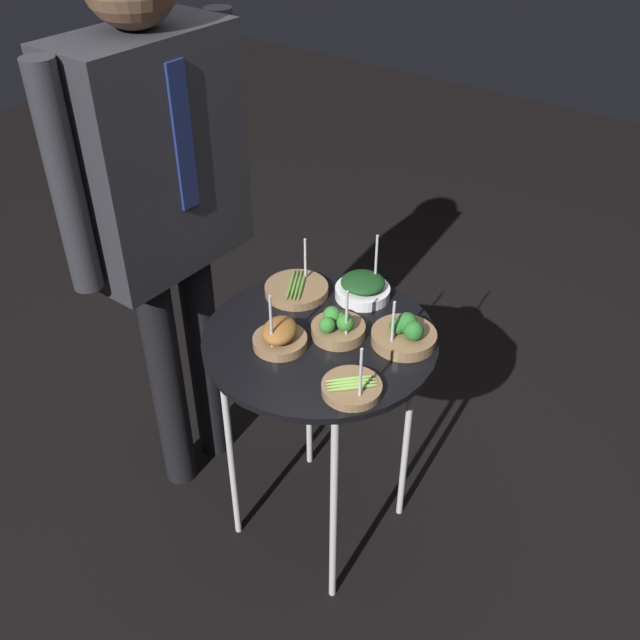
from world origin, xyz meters
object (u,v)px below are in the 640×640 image
(serving_cart, at_px, (320,356))
(waiter_figure, at_px, (159,183))
(bowl_broccoli_near_rim, at_px, (405,334))
(bowl_roast_front_center, at_px, (280,336))
(bowl_spinach_mid_right, at_px, (363,288))
(bowl_broccoli_mid_left, at_px, (337,327))
(bowl_asparagus_far_rim, at_px, (352,388))
(bowl_asparagus_back_left, at_px, (297,289))

(serving_cart, bearing_deg, waiter_figure, 95.08)
(bowl_broccoli_near_rim, distance_m, waiter_figure, 0.74)
(bowl_roast_front_center, xyz_separation_m, waiter_figure, (0.05, 0.43, 0.27))
(bowl_spinach_mid_right, xyz_separation_m, waiter_figure, (-0.25, 0.47, 0.27))
(bowl_spinach_mid_right, height_order, waiter_figure, waiter_figure)
(bowl_broccoli_mid_left, relative_size, bowl_asparagus_far_rim, 1.02)
(bowl_asparagus_far_rim, distance_m, bowl_spinach_mid_right, 0.39)
(serving_cart, distance_m, bowl_roast_front_center, 0.14)
(bowl_roast_front_center, relative_size, bowl_spinach_mid_right, 0.97)
(serving_cart, distance_m, bowl_broccoli_mid_left, 0.10)
(bowl_broccoli_near_rim, bearing_deg, serving_cart, 119.46)
(bowl_broccoli_mid_left, xyz_separation_m, bowl_roast_front_center, (-0.12, 0.09, 0.00))
(bowl_broccoli_mid_left, height_order, bowl_asparagus_back_left, bowl_broccoli_mid_left)
(bowl_spinach_mid_right, bearing_deg, bowl_asparagus_far_rim, -149.33)
(bowl_broccoli_mid_left, height_order, bowl_asparagus_far_rim, bowl_broccoli_mid_left)
(bowl_broccoli_mid_left, height_order, bowl_spinach_mid_right, bowl_spinach_mid_right)
(bowl_asparagus_far_rim, bearing_deg, bowl_broccoli_mid_left, 44.81)
(serving_cart, distance_m, bowl_broccoli_near_rim, 0.23)
(bowl_asparagus_far_rim, height_order, bowl_spinach_mid_right, bowl_spinach_mid_right)
(bowl_asparagus_back_left, xyz_separation_m, bowl_broccoli_near_rim, (-0.01, -0.35, 0.01))
(serving_cart, height_order, bowl_spinach_mid_right, bowl_spinach_mid_right)
(bowl_roast_front_center, relative_size, waiter_figure, 0.11)
(bowl_roast_front_center, distance_m, bowl_asparagus_back_left, 0.23)
(bowl_asparagus_back_left, bearing_deg, waiter_figure, 116.14)
(bowl_roast_front_center, relative_size, bowl_asparagus_back_left, 0.99)
(serving_cart, relative_size, bowl_broccoli_mid_left, 4.68)
(bowl_spinach_mid_right, distance_m, bowl_broccoli_near_rim, 0.22)
(bowl_asparagus_far_rim, relative_size, bowl_spinach_mid_right, 0.87)
(bowl_spinach_mid_right, bearing_deg, bowl_broccoli_near_rim, -118.02)
(serving_cart, xyz_separation_m, bowl_broccoli_near_rim, (0.10, -0.18, 0.09))
(bowl_asparagus_back_left, relative_size, waiter_figure, 0.11)
(bowl_asparagus_far_rim, bearing_deg, bowl_asparagus_back_left, 55.87)
(bowl_broccoli_mid_left, relative_size, bowl_roast_front_center, 0.91)
(bowl_roast_front_center, xyz_separation_m, bowl_asparagus_far_rim, (-0.03, -0.24, -0.02))
(bowl_broccoli_mid_left, bearing_deg, bowl_asparagus_far_rim, -135.19)
(bowl_roast_front_center, bearing_deg, bowl_spinach_mid_right, -8.13)
(bowl_roast_front_center, xyz_separation_m, bowl_broccoli_near_rim, (0.19, -0.24, -0.00))
(serving_cart, xyz_separation_m, bowl_asparagus_far_rim, (-0.12, -0.18, 0.08))
(waiter_figure, bearing_deg, serving_cart, -84.92)
(serving_cart, bearing_deg, bowl_roast_front_center, 148.38)
(bowl_roast_front_center, xyz_separation_m, bowl_spinach_mid_right, (0.30, -0.04, -0.00))
(serving_cart, relative_size, waiter_figure, 0.45)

